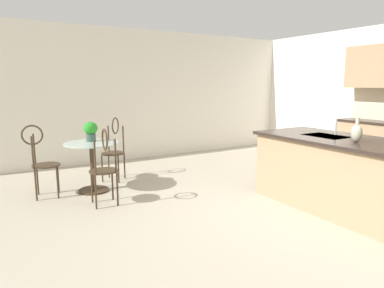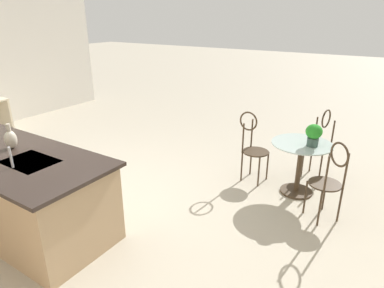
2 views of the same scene
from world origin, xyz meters
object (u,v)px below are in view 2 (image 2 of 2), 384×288
object	(u,v)px
bistro_table	(300,163)
chair_toward_desk	(253,144)
chair_near_window	(320,141)
chair_by_island	(329,178)
vase_on_counter	(11,139)
potted_plant_on_table	(314,134)

from	to	relation	value
bistro_table	chair_toward_desk	world-z (taller)	chair_toward_desk
chair_near_window	chair_by_island	distance (m)	1.24
chair_toward_desk	vase_on_counter	size ratio (longest dim) A/B	3.62
bistro_table	chair_near_window	xyz separation A→B (m)	(-0.10, -0.68, 0.13)
bistro_table	vase_on_counter	xyz separation A→B (m)	(2.61, 2.42, 0.58)
potted_plant_on_table	vase_on_counter	size ratio (longest dim) A/B	1.02
potted_plant_on_table	vase_on_counter	world-z (taller)	vase_on_counter
chair_by_island	chair_toward_desk	world-z (taller)	same
bistro_table	chair_near_window	bearing A→B (deg)	-98.09
chair_near_window	vase_on_counter	world-z (taller)	vase_on_counter
bistro_table	chair_by_island	size ratio (longest dim) A/B	0.77
bistro_table	potted_plant_on_table	xyz separation A→B (m)	(-0.14, 0.03, 0.46)
vase_on_counter	chair_toward_desk	bearing A→B (deg)	-127.83
chair_by_island	vase_on_counter	bearing A→B (deg)	31.97
bistro_table	vase_on_counter	distance (m)	3.60
chair_near_window	vase_on_counter	size ratio (longest dim) A/B	3.62
chair_toward_desk	bistro_table	bearing A→B (deg)	177.43
chair_near_window	potted_plant_on_table	distance (m)	0.79
chair_by_island	vase_on_counter	size ratio (longest dim) A/B	3.62
chair_toward_desk	potted_plant_on_table	bearing A→B (deg)	175.61
chair_near_window	chair_toward_desk	distance (m)	1.04
chair_toward_desk	vase_on_counter	bearing A→B (deg)	52.17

